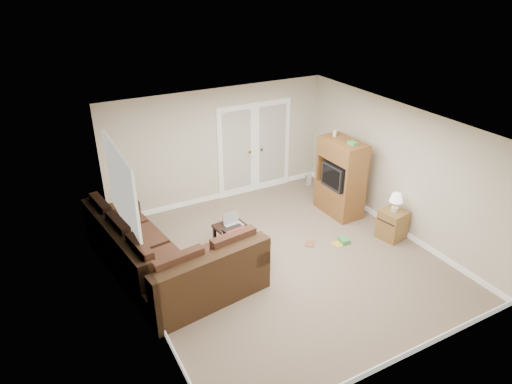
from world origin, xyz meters
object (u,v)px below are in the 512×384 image
coffee_table (240,242)px  tv_armoire (341,177)px  sectional_sofa (164,260)px  side_cabinet (393,222)px

coffee_table → tv_armoire: bearing=2.5°
sectional_sofa → coffee_table: 1.43m
tv_armoire → sectional_sofa: bearing=-174.3°
coffee_table → side_cabinet: side_cabinet is taller
tv_armoire → side_cabinet: size_ratio=1.83×
sectional_sofa → tv_armoire: (3.97, 0.49, 0.45)m
coffee_table → side_cabinet: bearing=-24.3°
side_cabinet → sectional_sofa: bearing=159.0°
sectional_sofa → side_cabinet: (4.25, -0.82, -0.03)m
coffee_table → sectional_sofa: bearing=175.4°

